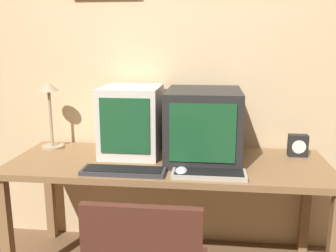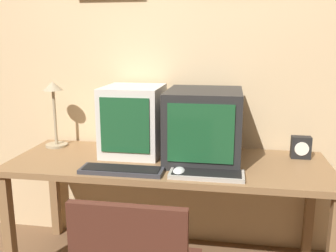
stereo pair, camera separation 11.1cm
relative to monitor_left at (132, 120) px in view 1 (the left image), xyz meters
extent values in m
cube|color=#D1B284|center=(0.24, 0.26, 0.38)|extent=(8.00, 0.05, 2.60)
cube|color=olive|center=(0.24, -0.13, -0.23)|extent=(1.87, 0.68, 0.04)
cube|color=olive|center=(-0.65, -0.42, -0.58)|extent=(0.06, 0.06, 0.67)
cube|color=olive|center=(-0.65, 0.16, -0.58)|extent=(0.06, 0.06, 0.67)
cube|color=olive|center=(1.13, 0.16, -0.58)|extent=(0.06, 0.06, 0.67)
cube|color=beige|center=(0.00, 0.00, 0.00)|extent=(0.35, 0.39, 0.42)
cube|color=#194C28|center=(0.00, -0.20, 0.01)|extent=(0.29, 0.01, 0.32)
cube|color=black|center=(0.44, -0.07, 0.00)|extent=(0.43, 0.48, 0.42)
cube|color=#194C28|center=(0.44, -0.31, 0.01)|extent=(0.35, 0.01, 0.32)
cube|color=#333338|center=(0.03, -0.37, -0.20)|extent=(0.45, 0.14, 0.02)
cube|color=black|center=(0.03, -0.37, -0.19)|extent=(0.42, 0.12, 0.00)
cube|color=#A8A399|center=(0.48, -0.36, -0.20)|extent=(0.39, 0.16, 0.02)
cube|color=black|center=(0.48, -0.36, -0.19)|extent=(0.36, 0.13, 0.00)
ellipsoid|color=silver|center=(0.34, -0.36, -0.19)|extent=(0.07, 0.12, 0.04)
cube|color=black|center=(1.02, 0.06, -0.14)|extent=(0.11, 0.06, 0.13)
cylinder|color=white|center=(1.02, 0.02, -0.14)|extent=(0.08, 0.00, 0.08)
cylinder|color=tan|center=(-0.55, 0.06, -0.20)|extent=(0.15, 0.15, 0.02)
cylinder|color=tan|center=(-0.55, 0.06, -0.01)|extent=(0.02, 0.02, 0.37)
cone|color=tan|center=(-0.55, 0.06, 0.20)|extent=(0.13, 0.13, 0.06)
camera|label=1|loc=(0.48, -2.23, 0.48)|focal=40.00mm
camera|label=2|loc=(0.59, -2.21, 0.48)|focal=40.00mm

